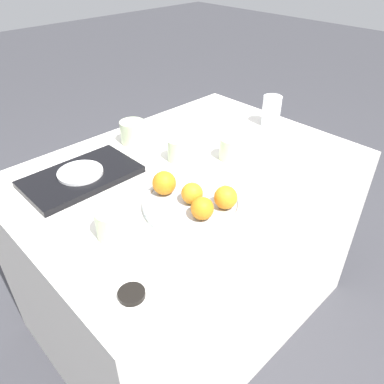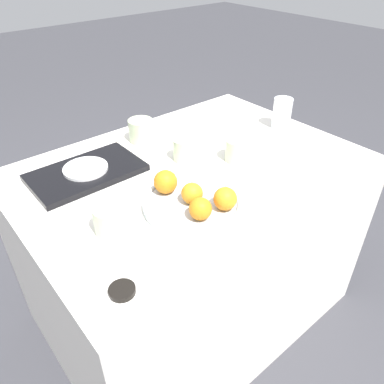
{
  "view_description": "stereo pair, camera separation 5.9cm",
  "coord_description": "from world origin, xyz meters",
  "px_view_note": "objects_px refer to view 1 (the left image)",
  "views": [
    {
      "loc": [
        -0.72,
        -0.77,
        1.34
      ],
      "look_at": [
        -0.14,
        -0.17,
        0.75
      ],
      "focal_mm": 35.0,
      "sensor_mm": 36.0,
      "label": 1
    },
    {
      "loc": [
        -0.68,
        -0.81,
        1.34
      ],
      "look_at": [
        -0.14,
        -0.17,
        0.75
      ],
      "focal_mm": 35.0,
      "sensor_mm": 36.0,
      "label": 2
    }
  ],
  "objects_px": {
    "orange_2": "(202,208)",
    "water_glass": "(271,111)",
    "orange_0": "(192,193)",
    "cup_1": "(114,223)",
    "serving_tray": "(81,177)",
    "side_plate": "(80,173)",
    "orange_1": "(226,197)",
    "soy_dish": "(132,294)",
    "orange_3": "(164,183)",
    "napkin": "(298,141)",
    "cup_2": "(133,132)",
    "fruit_platter": "(192,203)",
    "cup_0": "(178,150)",
    "cup_3": "(232,149)"
  },
  "relations": [
    {
      "from": "orange_2",
      "to": "water_glass",
      "type": "relative_size",
      "value": 0.52
    },
    {
      "from": "orange_0",
      "to": "cup_1",
      "type": "height_order",
      "value": "cup_1"
    },
    {
      "from": "serving_tray",
      "to": "side_plate",
      "type": "distance_m",
      "value": 0.02
    },
    {
      "from": "water_glass",
      "to": "cup_1",
      "type": "xyz_separation_m",
      "value": [
        -0.82,
        -0.13,
        -0.02
      ]
    },
    {
      "from": "orange_1",
      "to": "soy_dish",
      "type": "relative_size",
      "value": 1.09
    },
    {
      "from": "orange_3",
      "to": "water_glass",
      "type": "distance_m",
      "value": 0.63
    },
    {
      "from": "side_plate",
      "to": "cup_1",
      "type": "height_order",
      "value": "cup_1"
    },
    {
      "from": "napkin",
      "to": "soy_dish",
      "type": "distance_m",
      "value": 0.87
    },
    {
      "from": "water_glass",
      "to": "cup_2",
      "type": "bearing_deg",
      "value": 152.1
    },
    {
      "from": "water_glass",
      "to": "fruit_platter",
      "type": "bearing_deg",
      "value": -163.81
    },
    {
      "from": "orange_3",
      "to": "cup_2",
      "type": "xyz_separation_m",
      "value": [
        0.14,
        0.34,
        -0.01
      ]
    },
    {
      "from": "orange_2",
      "to": "cup_2",
      "type": "distance_m",
      "value": 0.52
    },
    {
      "from": "orange_1",
      "to": "fruit_platter",
      "type": "bearing_deg",
      "value": 122.84
    },
    {
      "from": "napkin",
      "to": "fruit_platter",
      "type": "bearing_deg",
      "value": -178.83
    },
    {
      "from": "serving_tray",
      "to": "napkin",
      "type": "height_order",
      "value": "serving_tray"
    },
    {
      "from": "cup_0",
      "to": "side_plate",
      "type": "bearing_deg",
      "value": 158.07
    },
    {
      "from": "orange_0",
      "to": "side_plate",
      "type": "bearing_deg",
      "value": 113.95
    },
    {
      "from": "soy_dish",
      "to": "orange_2",
      "type": "bearing_deg",
      "value": 13.91
    },
    {
      "from": "orange_2",
      "to": "serving_tray",
      "type": "relative_size",
      "value": 0.18
    },
    {
      "from": "orange_0",
      "to": "napkin",
      "type": "relative_size",
      "value": 0.52
    },
    {
      "from": "orange_2",
      "to": "orange_1",
      "type": "bearing_deg",
      "value": -7.76
    },
    {
      "from": "orange_2",
      "to": "orange_3",
      "type": "distance_m",
      "value": 0.16
    },
    {
      "from": "serving_tray",
      "to": "orange_0",
      "type": "bearing_deg",
      "value": -66.05
    },
    {
      "from": "cup_1",
      "to": "cup_3",
      "type": "height_order",
      "value": "cup_1"
    },
    {
      "from": "orange_0",
      "to": "cup_3",
      "type": "distance_m",
      "value": 0.3
    },
    {
      "from": "side_plate",
      "to": "orange_1",
      "type": "bearing_deg",
      "value": -64.3
    },
    {
      "from": "cup_3",
      "to": "cup_2",
      "type": "bearing_deg",
      "value": 116.96
    },
    {
      "from": "fruit_platter",
      "to": "orange_2",
      "type": "distance_m",
      "value": 0.08
    },
    {
      "from": "serving_tray",
      "to": "orange_3",
      "type": "bearing_deg",
      "value": -63.53
    },
    {
      "from": "side_plate",
      "to": "cup_3",
      "type": "xyz_separation_m",
      "value": [
        0.43,
        -0.24,
        0.01
      ]
    },
    {
      "from": "orange_3",
      "to": "cup_2",
      "type": "height_order",
      "value": "orange_3"
    },
    {
      "from": "orange_1",
      "to": "napkin",
      "type": "bearing_deg",
      "value": 10.19
    },
    {
      "from": "fruit_platter",
      "to": "serving_tray",
      "type": "relative_size",
      "value": 0.81
    },
    {
      "from": "cup_2",
      "to": "napkin",
      "type": "relative_size",
      "value": 0.76
    },
    {
      "from": "fruit_platter",
      "to": "napkin",
      "type": "relative_size",
      "value": 2.4
    },
    {
      "from": "orange_1",
      "to": "orange_3",
      "type": "height_order",
      "value": "orange_3"
    },
    {
      "from": "napkin",
      "to": "orange_2",
      "type": "bearing_deg",
      "value": -172.22
    },
    {
      "from": "cup_2",
      "to": "napkin",
      "type": "xyz_separation_m",
      "value": [
        0.43,
        -0.42,
        -0.04
      ]
    },
    {
      "from": "orange_2",
      "to": "cup_2",
      "type": "relative_size",
      "value": 0.69
    },
    {
      "from": "orange_2",
      "to": "serving_tray",
      "type": "bearing_deg",
      "value": 106.76
    },
    {
      "from": "orange_3",
      "to": "cup_3",
      "type": "distance_m",
      "value": 0.31
    },
    {
      "from": "serving_tray",
      "to": "cup_3",
      "type": "xyz_separation_m",
      "value": [
        0.43,
        -0.24,
        0.03
      ]
    },
    {
      "from": "cup_0",
      "to": "serving_tray",
      "type": "bearing_deg",
      "value": 158.07
    },
    {
      "from": "orange_0",
      "to": "serving_tray",
      "type": "height_order",
      "value": "orange_0"
    },
    {
      "from": "side_plate",
      "to": "napkin",
      "type": "relative_size",
      "value": 1.2
    },
    {
      "from": "cup_0",
      "to": "cup_2",
      "type": "xyz_separation_m",
      "value": [
        -0.03,
        0.21,
        0.0
      ]
    },
    {
      "from": "side_plate",
      "to": "fruit_platter",
      "type": "bearing_deg",
      "value": -66.08
    },
    {
      "from": "orange_3",
      "to": "soy_dish",
      "type": "distance_m",
      "value": 0.37
    },
    {
      "from": "orange_0",
      "to": "orange_3",
      "type": "bearing_deg",
      "value": 106.17
    },
    {
      "from": "fruit_platter",
      "to": "orange_3",
      "type": "bearing_deg",
      "value": 106.01
    }
  ]
}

